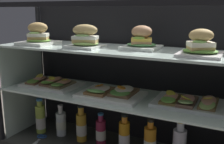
{
  "coord_description": "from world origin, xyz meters",
  "views": [
    {
      "loc": [
        0.62,
        -1.24,
        0.81
      ],
      "look_at": [
        0.0,
        0.0,
        0.49
      ],
      "focal_mm": 42.57,
      "sensor_mm": 36.0,
      "label": 1
    }
  ],
  "objects_px": {
    "plated_roll_sandwich_far_left": "(200,46)",
    "open_sandwich_tray_near_left_corner": "(189,102)",
    "juice_bottle_front_right_end": "(101,132)",
    "juice_bottle_near_post": "(125,136)",
    "plated_roll_sandwich_mid_left": "(85,39)",
    "open_sandwich_tray_mid_left": "(51,83)",
    "plated_roll_sandwich_near_right_corner": "(38,37)",
    "juice_bottle_front_fourth": "(81,127)",
    "kitchen_scissors": "(40,138)",
    "open_sandwich_tray_left_of_center": "(112,93)",
    "plated_roll_sandwich_right_of_center": "(141,40)",
    "juice_bottle_front_left_end": "(41,119)",
    "juice_bottle_back_left": "(61,123)",
    "juice_bottle_front_middle": "(150,143)"
  },
  "relations": [
    {
      "from": "plated_roll_sandwich_far_left",
      "to": "open_sandwich_tray_near_left_corner",
      "type": "bearing_deg",
      "value": 127.68
    },
    {
      "from": "juice_bottle_front_right_end",
      "to": "juice_bottle_near_post",
      "type": "distance_m",
      "value": 0.16
    },
    {
      "from": "plated_roll_sandwich_mid_left",
      "to": "open_sandwich_tray_mid_left",
      "type": "relative_size",
      "value": 0.52
    },
    {
      "from": "plated_roll_sandwich_near_right_corner",
      "to": "juice_bottle_front_fourth",
      "type": "xyz_separation_m",
      "value": [
        0.24,
        0.06,
        -0.54
      ]
    },
    {
      "from": "open_sandwich_tray_mid_left",
      "to": "juice_bottle_front_fourth",
      "type": "relative_size",
      "value": 1.5
    },
    {
      "from": "juice_bottle_front_fourth",
      "to": "kitchen_scissors",
      "type": "relative_size",
      "value": 1.27
    },
    {
      "from": "open_sandwich_tray_mid_left",
      "to": "kitchen_scissors",
      "type": "relative_size",
      "value": 1.9
    },
    {
      "from": "plated_roll_sandwich_near_right_corner",
      "to": "juice_bottle_front_right_end",
      "type": "distance_m",
      "value": 0.67
    },
    {
      "from": "plated_roll_sandwich_mid_left",
      "to": "open_sandwich_tray_mid_left",
      "type": "height_order",
      "value": "plated_roll_sandwich_mid_left"
    },
    {
      "from": "open_sandwich_tray_mid_left",
      "to": "open_sandwich_tray_left_of_center",
      "type": "distance_m",
      "value": 0.42
    },
    {
      "from": "plated_roll_sandwich_mid_left",
      "to": "juice_bottle_front_right_end",
      "type": "relative_size",
      "value": 0.88
    },
    {
      "from": "kitchen_scissors",
      "to": "plated_roll_sandwich_right_of_center",
      "type": "bearing_deg",
      "value": 11.73
    },
    {
      "from": "juice_bottle_front_fourth",
      "to": "kitchen_scissors",
      "type": "bearing_deg",
      "value": -158.15
    },
    {
      "from": "open_sandwich_tray_near_left_corner",
      "to": "juice_bottle_front_right_end",
      "type": "relative_size",
      "value": 1.71
    },
    {
      "from": "open_sandwich_tray_mid_left",
      "to": "kitchen_scissors",
      "type": "xyz_separation_m",
      "value": [
        -0.05,
        -0.08,
        -0.34
      ]
    },
    {
      "from": "open_sandwich_tray_mid_left",
      "to": "juice_bottle_near_post",
      "type": "xyz_separation_m",
      "value": [
        0.49,
        0.01,
        -0.25
      ]
    },
    {
      "from": "open_sandwich_tray_mid_left",
      "to": "juice_bottle_front_left_end",
      "type": "distance_m",
      "value": 0.28
    },
    {
      "from": "open_sandwich_tray_mid_left",
      "to": "juice_bottle_back_left",
      "type": "distance_m",
      "value": 0.27
    },
    {
      "from": "plated_roll_sandwich_right_of_center",
      "to": "juice_bottle_front_left_end",
      "type": "distance_m",
      "value": 0.86
    },
    {
      "from": "juice_bottle_front_left_end",
      "to": "juice_bottle_back_left",
      "type": "bearing_deg",
      "value": 10.81
    },
    {
      "from": "plated_roll_sandwich_mid_left",
      "to": "open_sandwich_tray_left_of_center",
      "type": "height_order",
      "value": "plated_roll_sandwich_mid_left"
    },
    {
      "from": "open_sandwich_tray_left_of_center",
      "to": "open_sandwich_tray_near_left_corner",
      "type": "xyz_separation_m",
      "value": [
        0.4,
        0.04,
        -0.0
      ]
    },
    {
      "from": "plated_roll_sandwich_near_right_corner",
      "to": "plated_roll_sandwich_right_of_center",
      "type": "bearing_deg",
      "value": 8.58
    },
    {
      "from": "juice_bottle_back_left",
      "to": "open_sandwich_tray_near_left_corner",
      "type": "bearing_deg",
      "value": -0.47
    },
    {
      "from": "plated_roll_sandwich_far_left",
      "to": "juice_bottle_front_fourth",
      "type": "distance_m",
      "value": 0.86
    },
    {
      "from": "juice_bottle_front_right_end",
      "to": "juice_bottle_front_fourth",
      "type": "bearing_deg",
      "value": -177.71
    },
    {
      "from": "open_sandwich_tray_near_left_corner",
      "to": "juice_bottle_front_left_end",
      "type": "distance_m",
      "value": 0.96
    },
    {
      "from": "plated_roll_sandwich_mid_left",
      "to": "juice_bottle_near_post",
      "type": "height_order",
      "value": "plated_roll_sandwich_mid_left"
    },
    {
      "from": "plated_roll_sandwich_mid_left",
      "to": "juice_bottle_back_left",
      "type": "bearing_deg",
      "value": 165.55
    },
    {
      "from": "plated_roll_sandwich_mid_left",
      "to": "open_sandwich_tray_mid_left",
      "type": "xyz_separation_m",
      "value": [
        -0.27,
        0.03,
        -0.29
      ]
    },
    {
      "from": "open_sandwich_tray_left_of_center",
      "to": "juice_bottle_front_middle",
      "type": "distance_m",
      "value": 0.33
    },
    {
      "from": "open_sandwich_tray_near_left_corner",
      "to": "kitchen_scissors",
      "type": "relative_size",
      "value": 1.9
    },
    {
      "from": "plated_roll_sandwich_near_right_corner",
      "to": "juice_bottle_front_fourth",
      "type": "height_order",
      "value": "plated_roll_sandwich_near_right_corner"
    },
    {
      "from": "open_sandwich_tray_near_left_corner",
      "to": "juice_bottle_near_post",
      "type": "xyz_separation_m",
      "value": [
        -0.34,
        -0.01,
        -0.25
      ]
    },
    {
      "from": "juice_bottle_front_left_end",
      "to": "kitchen_scissors",
      "type": "distance_m",
      "value": 0.13
    },
    {
      "from": "open_sandwich_tray_near_left_corner",
      "to": "juice_bottle_back_left",
      "type": "xyz_separation_m",
      "value": [
        -0.78,
        0.01,
        -0.27
      ]
    },
    {
      "from": "juice_bottle_front_fourth",
      "to": "juice_bottle_front_middle",
      "type": "bearing_deg",
      "value": -2.29
    },
    {
      "from": "plated_roll_sandwich_far_left",
      "to": "open_sandwich_tray_left_of_center",
      "type": "height_order",
      "value": "plated_roll_sandwich_far_left"
    },
    {
      "from": "juice_bottle_front_left_end",
      "to": "open_sandwich_tray_near_left_corner",
      "type": "bearing_deg",
      "value": 1.29
    },
    {
      "from": "juice_bottle_back_left",
      "to": "juice_bottle_near_post",
      "type": "height_order",
      "value": "juice_bottle_near_post"
    },
    {
      "from": "juice_bottle_back_left",
      "to": "juice_bottle_front_middle",
      "type": "distance_m",
      "value": 0.6
    },
    {
      "from": "juice_bottle_front_right_end",
      "to": "juice_bottle_front_middle",
      "type": "bearing_deg",
      "value": -4.24
    },
    {
      "from": "plated_roll_sandwich_near_right_corner",
      "to": "juice_bottle_front_fourth",
      "type": "distance_m",
      "value": 0.59
    },
    {
      "from": "juice_bottle_back_left",
      "to": "plated_roll_sandwich_far_left",
      "type": "bearing_deg",
      "value": -4.03
    },
    {
      "from": "plated_roll_sandwich_far_left",
      "to": "juice_bottle_front_left_end",
      "type": "height_order",
      "value": "plated_roll_sandwich_far_left"
    },
    {
      "from": "juice_bottle_front_middle",
      "to": "open_sandwich_tray_left_of_center",
      "type": "bearing_deg",
      "value": -174.91
    },
    {
      "from": "juice_bottle_front_right_end",
      "to": "kitchen_scissors",
      "type": "height_order",
      "value": "juice_bottle_front_right_end"
    },
    {
      "from": "juice_bottle_front_right_end",
      "to": "kitchen_scissors",
      "type": "relative_size",
      "value": 1.11
    },
    {
      "from": "plated_roll_sandwich_mid_left",
      "to": "plated_roll_sandwich_right_of_center",
      "type": "height_order",
      "value": "plated_roll_sandwich_mid_left"
    },
    {
      "from": "plated_roll_sandwich_right_of_center",
      "to": "open_sandwich_tray_mid_left",
      "type": "distance_m",
      "value": 0.63
    }
  ]
}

